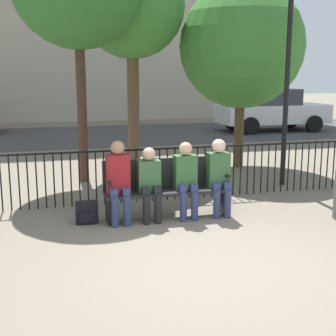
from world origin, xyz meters
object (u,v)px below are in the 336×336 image
at_px(lamp_post, 289,51).
at_px(tree_0, 132,6).
at_px(park_bench, 167,186).
at_px(tree_1, 242,46).
at_px(seated_person_1, 150,180).
at_px(backpack, 87,213).
at_px(parked_car_0, 270,109).
at_px(seated_person_0, 119,178).
at_px(seated_person_3, 219,173).
at_px(seated_person_2, 186,176).

bearing_deg(lamp_post, tree_0, 139.70).
relative_size(park_bench, tree_1, 0.46).
height_order(park_bench, seated_person_1, seated_person_1).
bearing_deg(tree_1, backpack, -138.71).
height_order(backpack, parked_car_0, parked_car_0).
height_order(park_bench, backpack, park_bench).
distance_m(seated_person_0, parked_car_0, 12.27).
relative_size(park_bench, tree_0, 0.41).
height_order(seated_person_3, tree_1, tree_1).
bearing_deg(seated_person_1, park_bench, 23.93).
xyz_separation_m(park_bench, tree_0, (0.18, 3.70, 3.15)).
relative_size(seated_person_0, backpack, 3.73).
bearing_deg(backpack, seated_person_0, -12.31).
relative_size(seated_person_2, backpack, 3.55).
bearing_deg(park_bench, tree_1, 52.02).
height_order(seated_person_1, tree_1, tree_1).
relative_size(seated_person_0, seated_person_1, 1.11).
height_order(park_bench, tree_0, tree_0).
distance_m(seated_person_1, lamp_post, 4.04).
xyz_separation_m(seated_person_3, lamp_post, (1.99, 1.60, 1.96)).
distance_m(park_bench, seated_person_0, 0.81).
xyz_separation_m(seated_person_0, seated_person_3, (1.59, -0.00, -0.01)).
xyz_separation_m(tree_0, parked_car_0, (6.47, 5.93, -2.81)).
distance_m(seated_person_2, lamp_post, 3.59).
relative_size(park_bench, seated_person_3, 1.61).
xyz_separation_m(lamp_post, parked_car_0, (3.84, 8.17, -1.80)).
relative_size(tree_0, lamp_post, 1.20).
distance_m(tree_1, lamp_post, 1.97).
relative_size(seated_person_1, tree_0, 0.23).
xyz_separation_m(seated_person_3, tree_0, (-0.64, 3.83, 2.97)).
xyz_separation_m(seated_person_0, seated_person_2, (1.05, -0.00, -0.03)).
height_order(backpack, tree_1, tree_1).
relative_size(seated_person_0, tree_1, 0.29).
distance_m(seated_person_1, tree_1, 5.14).
bearing_deg(parked_car_0, seated_person_3, -120.82).
relative_size(seated_person_0, parked_car_0, 0.30).
height_order(seated_person_2, tree_1, tree_1).
distance_m(backpack, tree_1, 5.87).
xyz_separation_m(tree_1, parked_car_0, (3.97, 6.21, -1.99)).
bearing_deg(lamp_post, seated_person_0, -155.91).
bearing_deg(backpack, park_bench, 1.09).
xyz_separation_m(seated_person_0, tree_0, (0.95, 3.83, 2.95)).
distance_m(seated_person_3, parked_car_0, 11.38).
relative_size(seated_person_3, lamp_post, 0.30).
bearing_deg(backpack, seated_person_2, -4.02).
xyz_separation_m(tree_0, lamp_post, (2.63, -2.23, -1.01)).
height_order(seated_person_2, seated_person_3, seated_person_3).
bearing_deg(seated_person_2, tree_1, 55.98).
bearing_deg(seated_person_3, park_bench, 170.98).
xyz_separation_m(seated_person_2, tree_0, (-0.10, 3.84, 2.99)).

